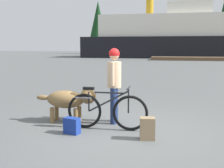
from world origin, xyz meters
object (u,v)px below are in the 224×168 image
object	(u,v)px
person_cyclist	(114,78)
handbag_pannier	(72,126)
bicycle	(106,111)
dog	(69,100)
backpack	(147,129)
ferry_boat	(170,37)

from	to	relation	value
person_cyclist	handbag_pannier	size ratio (longest dim) A/B	5.23
bicycle	dog	xyz separation A→B (m)	(-0.96, 0.36, 0.14)
person_cyclist	dog	world-z (taller)	person_cyclist
bicycle	backpack	world-z (taller)	bicycle
person_cyclist	dog	size ratio (longest dim) A/B	1.19
backpack	handbag_pannier	size ratio (longest dim) A/B	1.30
person_cyclist	backpack	bearing A→B (deg)	-50.38
backpack	bicycle	bearing A→B (deg)	151.75
person_cyclist	ferry_boat	distance (m)	36.94
person_cyclist	handbag_pannier	bearing A→B (deg)	-126.06
dog	handbag_pannier	bearing A→B (deg)	-67.07
person_cyclist	backpack	xyz separation A→B (m)	(0.84, -1.02, -0.83)
backpack	ferry_boat	distance (m)	37.98
dog	handbag_pannier	world-z (taller)	dog
bicycle	dog	distance (m)	1.04
bicycle	person_cyclist	size ratio (longest dim) A/B	1.02
bicycle	person_cyclist	distance (m)	0.83
handbag_pannier	ferry_boat	xyz separation A→B (m)	(2.41, 37.80, 2.89)
bicycle	dog	size ratio (longest dim) A/B	1.21
handbag_pannier	ferry_boat	size ratio (longest dim) A/B	0.01
handbag_pannier	backpack	bearing A→B (deg)	-2.11
handbag_pannier	ferry_boat	world-z (taller)	ferry_boat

